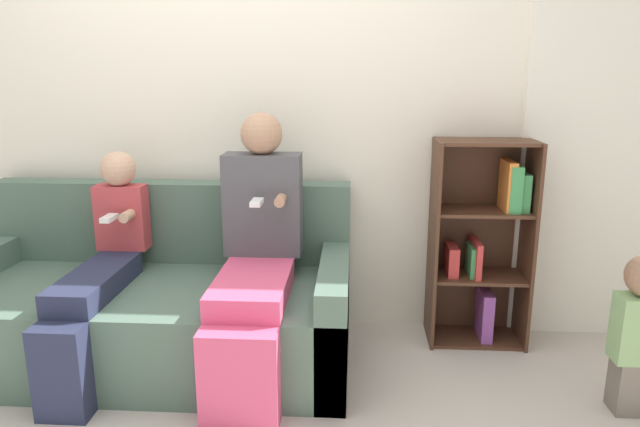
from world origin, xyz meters
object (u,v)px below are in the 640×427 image
Objects in this scene: couch at (156,307)px; bookshelf at (483,239)px; adult_seated at (256,247)px; child_seated at (98,268)px.

bookshelf is (1.70, 0.33, 0.29)m from couch.
couch is 0.65m from adult_seated.
adult_seated reaches higher than child_seated.
child_seated is at bearing -175.75° from adult_seated.
bookshelf reaches higher than child_seated.
adult_seated is at bearing 4.25° from child_seated.
adult_seated is at bearing -8.87° from couch.
couch is 0.36m from child_seated.
couch is 1.76m from bookshelf.
adult_seated reaches higher than bookshelf.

